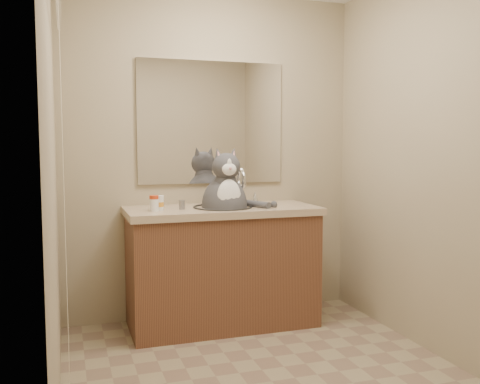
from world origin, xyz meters
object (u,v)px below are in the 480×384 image
at_px(cat, 225,201).
at_px(grey_canister, 182,205).
at_px(pill_bottle_orange, 160,203).
at_px(pill_bottle_redcap, 154,203).

relative_size(cat, grey_canister, 10.16).
xyz_separation_m(cat, grey_canister, (-0.31, -0.01, -0.01)).
distance_m(pill_bottle_orange, grey_canister, 0.15).
bearing_deg(cat, grey_canister, -175.89).
xyz_separation_m(pill_bottle_redcap, pill_bottle_orange, (0.04, 0.04, -0.01)).
bearing_deg(cat, pill_bottle_orange, -177.35).
distance_m(cat, pill_bottle_redcap, 0.51).
bearing_deg(grey_canister, pill_bottle_orange, 178.14).
bearing_deg(cat, pill_bottle_redcap, -172.79).
bearing_deg(grey_canister, pill_bottle_redcap, -169.33).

